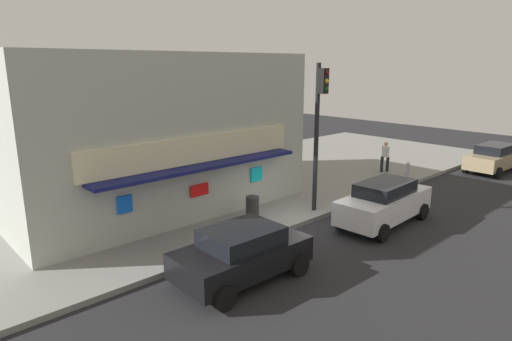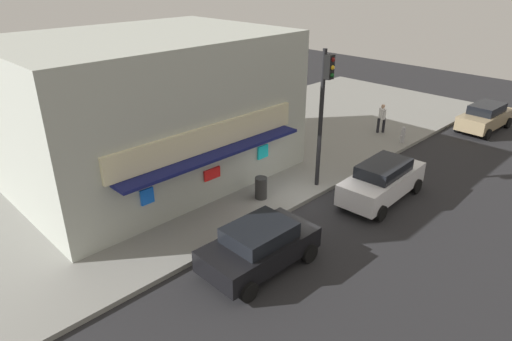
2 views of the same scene
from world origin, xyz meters
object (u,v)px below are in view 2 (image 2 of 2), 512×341
object	(u,v)px
traffic_light	(324,103)
parked_car_black	(259,246)
fire_hydrant	(403,135)
parked_car_tan	(485,117)
parked_car_white	(382,180)
pedestrian	(382,117)
trash_can	(261,188)

from	to	relation	value
traffic_light	parked_car_black	xyz separation A→B (m)	(-5.80, -2.09, -3.10)
fire_hydrant	parked_car_tan	world-z (taller)	parked_car_tan
parked_car_white	parked_car_tan	world-z (taller)	parked_car_white
parked_car_tan	parked_car_black	bearing A→B (deg)	179.75
parked_car_tan	traffic_light	bearing A→B (deg)	170.54
parked_car_white	parked_car_black	distance (m)	6.89
parked_car_white	pedestrian	bearing A→B (deg)	31.02
pedestrian	parked_car_black	distance (m)	14.23
pedestrian	parked_car_tan	size ratio (longest dim) A/B	0.39
fire_hydrant	parked_car_black	distance (m)	13.35
pedestrian	parked_car_white	xyz separation A→B (m)	(-6.84, -4.11, -0.22)
traffic_light	trash_can	world-z (taller)	traffic_light
parked_car_white	parked_car_black	world-z (taller)	parked_car_white
traffic_light	parked_car_white	xyz separation A→B (m)	(1.08, -2.44, -3.03)
traffic_light	trash_can	distance (m)	4.30
parked_car_tan	parked_car_white	bearing A→B (deg)	-178.75
traffic_light	parked_car_white	bearing A→B (deg)	-66.07
parked_car_black	trash_can	bearing A→B (deg)	43.88
fire_hydrant	trash_can	world-z (taller)	trash_can
parked_car_white	traffic_light	bearing A→B (deg)	113.93
fire_hydrant	parked_car_tan	size ratio (longest dim) A/B	0.21
trash_can	parked_car_black	world-z (taller)	parked_car_black
parked_car_tan	parked_car_black	xyz separation A→B (m)	(-18.87, 0.08, -0.02)
parked_car_tan	trash_can	bearing A→B (deg)	168.76
traffic_light	parked_car_black	world-z (taller)	traffic_light
parked_car_tan	parked_car_black	size ratio (longest dim) A/B	1.09
parked_car_white	parked_car_black	bearing A→B (deg)	177.13
trash_can	pedestrian	distance (m)	10.59
traffic_light	fire_hydrant	distance (m)	8.08
pedestrian	parked_car_white	bearing A→B (deg)	-148.98
pedestrian	parked_car_black	size ratio (longest dim) A/B	0.42
pedestrian	parked_car_white	size ratio (longest dim) A/B	0.37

